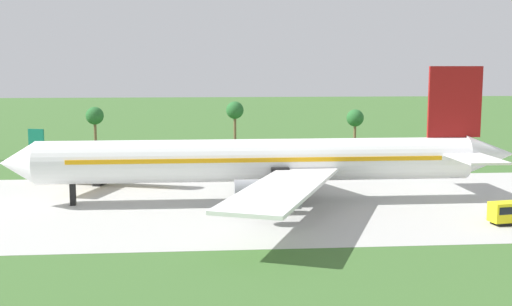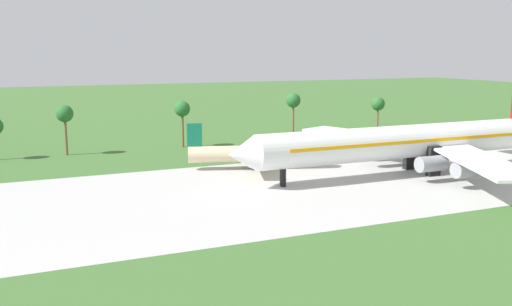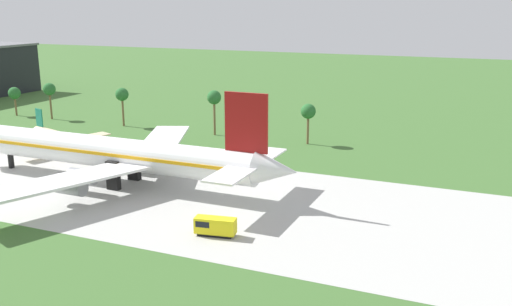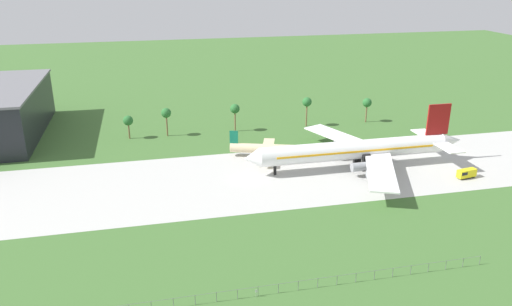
% 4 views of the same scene
% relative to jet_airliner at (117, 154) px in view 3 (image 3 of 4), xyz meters
% --- Properties ---
extents(jet_airliner, '(71.49, 59.95, 18.79)m').
position_rel_jet_airliner_xyz_m(jet_airliner, '(0.00, 0.00, 0.00)').
color(jet_airliner, white).
rests_on(jet_airliner, ground_plane).
extents(regional_aircraft, '(24.19, 22.05, 8.73)m').
position_rel_jet_airliner_xyz_m(regional_aircraft, '(-25.50, 14.85, -2.96)').
color(regional_aircraft, beige).
rests_on(regional_aircraft, ground_plane).
extents(baggage_tug, '(6.27, 2.98, 2.74)m').
position_rel_jet_airliner_xyz_m(baggage_tug, '(27.87, -15.07, -4.37)').
color(baggage_tug, black).
rests_on(baggage_tug, ground_plane).
extents(palm_tree_row, '(96.16, 3.60, 11.59)m').
position_rel_jet_airliner_xyz_m(palm_tree_row, '(-27.14, 44.00, 2.40)').
color(palm_tree_row, brown).
rests_on(palm_tree_row, ground_plane).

